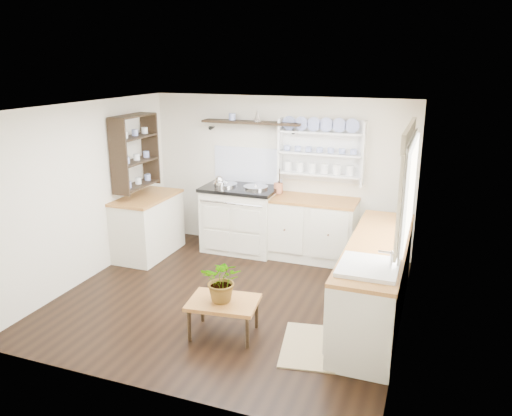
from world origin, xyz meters
name	(u,v)px	position (x,y,z in m)	size (l,w,h in m)	color
floor	(231,297)	(0.00, 0.00, 0.00)	(4.00, 3.80, 0.01)	black
wall_back	(279,174)	(0.00, 1.90, 1.15)	(4.00, 0.02, 2.30)	silver
wall_right	(408,227)	(2.00, 0.00, 1.15)	(0.02, 3.80, 2.30)	silver
wall_left	(87,192)	(-2.00, 0.00, 1.15)	(0.02, 3.80, 2.30)	silver
ceiling	(228,107)	(0.00, 0.00, 2.30)	(4.00, 3.80, 0.01)	white
window	(408,184)	(1.95, 0.15, 1.56)	(0.08, 1.55, 1.22)	white
aga_cooker	(241,218)	(-0.50, 1.57, 0.50)	(1.11, 0.77, 1.02)	silver
back_cabinets	(312,228)	(0.60, 1.60, 0.46)	(1.27, 0.63, 0.90)	beige
right_cabinets	(375,280)	(1.70, 0.10, 0.46)	(0.62, 2.43, 0.90)	beige
belfast_sink	(368,279)	(1.70, -0.65, 0.80)	(0.55, 0.60, 0.45)	white
left_cabinets	(148,225)	(-1.70, 0.90, 0.46)	(0.62, 1.13, 0.90)	beige
plate_rack	(322,150)	(0.65, 1.86, 1.56)	(1.20, 0.22, 0.90)	white
high_shelf	(251,123)	(-0.40, 1.78, 1.91)	(1.50, 0.29, 0.16)	black
left_shelving	(135,151)	(-1.84, 0.90, 1.55)	(0.28, 0.80, 1.05)	black
kettle	(220,184)	(-0.78, 1.45, 1.04)	(0.18, 0.18, 0.22)	silver
utensil_crock	(278,188)	(0.06, 1.68, 0.99)	(0.13, 0.13, 0.15)	#AF6240
center_table	(223,305)	(0.26, -0.80, 0.34)	(0.77, 0.60, 0.39)	brown
potted_plant	(223,280)	(0.26, -0.80, 0.62)	(0.42, 0.37, 0.47)	#3F7233
floor_rug	(310,346)	(1.18, -0.73, 0.01)	(0.55, 0.85, 0.02)	#907C54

